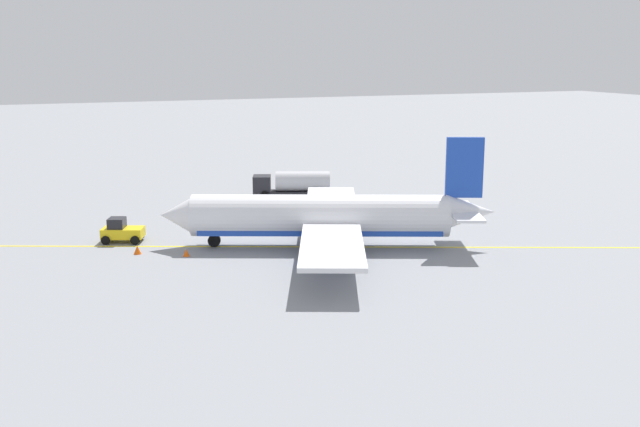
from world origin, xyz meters
TOP-DOWN VIEW (x-y plane):
  - ground_plane at (0.00, 0.00)m, footprint 400.00×400.00m
  - airplane at (-0.45, 0.19)m, footprint 28.12×30.15m
  - fuel_tanker at (-5.53, -21.92)m, footprint 9.91×5.68m
  - pushback_tug at (15.85, -8.32)m, footprint 4.08×3.39m
  - refueling_worker at (-8.62, -11.70)m, footprint 0.49×0.60m
  - safety_cone_nose at (11.53, -1.36)m, footprint 0.56×0.56m
  - safety_cone_wingtip at (15.20, -3.59)m, footprint 0.65×0.65m
  - taxi_line_marking at (0.00, 0.00)m, footprint 78.59×32.82m

SIDE VIEW (x-z plane):
  - ground_plane at x=0.00m, z-range 0.00..0.00m
  - taxi_line_marking at x=0.00m, z-range 0.00..0.01m
  - safety_cone_nose at x=11.53m, z-range 0.00..0.63m
  - safety_cone_wingtip at x=15.20m, z-range 0.00..0.73m
  - refueling_worker at x=-8.62m, z-range -0.03..1.68m
  - pushback_tug at x=15.85m, z-range -0.09..2.11m
  - fuel_tanker at x=-5.53m, z-range 0.14..3.29m
  - airplane at x=-0.45m, z-range -2.18..7.46m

